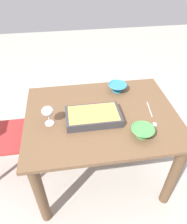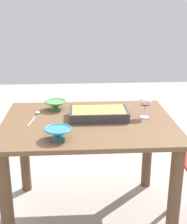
# 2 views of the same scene
# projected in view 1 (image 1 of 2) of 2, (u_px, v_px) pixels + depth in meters

# --- Properties ---
(ground_plane) EXTENTS (8.00, 8.00, 0.00)m
(ground_plane) POSITION_uv_depth(u_px,v_px,m) (100.00, 171.00, 2.07)
(ground_plane) COLOR #B2ADA3
(dining_table) EXTENTS (1.15, 0.87, 0.74)m
(dining_table) POSITION_uv_depth(u_px,v_px,m) (101.00, 129.00, 1.69)
(dining_table) COLOR brown
(dining_table) RESTS_ON ground_plane
(wine_glass) EXTENTS (0.08, 0.08, 0.15)m
(wine_glass) POSITION_uv_depth(u_px,v_px,m) (48.00, 112.00, 1.45)
(wine_glass) COLOR white
(wine_glass) RESTS_ON dining_table
(casserole_dish) EXTENTS (0.40, 0.23, 0.06)m
(casserole_dish) POSITION_uv_depth(u_px,v_px,m) (93.00, 116.00, 1.52)
(casserole_dish) COLOR #38383D
(casserole_dish) RESTS_ON dining_table
(mixing_bowl) EXTENTS (0.16, 0.16, 0.07)m
(mixing_bowl) POSITION_uv_depth(u_px,v_px,m) (117.00, 87.00, 1.80)
(mixing_bowl) COLOR teal
(mixing_bowl) RESTS_ON dining_table
(small_bowl) EXTENTS (0.16, 0.16, 0.07)m
(small_bowl) POSITION_uv_depth(u_px,v_px,m) (143.00, 131.00, 1.40)
(small_bowl) COLOR #4C994C
(small_bowl) RESTS_ON dining_table
(serving_spoon) EXTENTS (0.06, 0.29, 0.01)m
(serving_spoon) POSITION_uv_depth(u_px,v_px,m) (153.00, 118.00, 1.55)
(serving_spoon) COLOR silver
(serving_spoon) RESTS_ON dining_table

